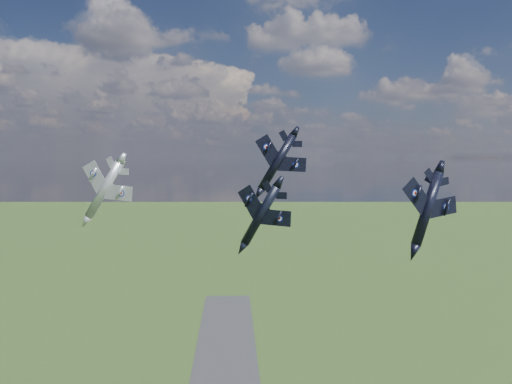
{
  "coord_description": "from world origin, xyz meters",
  "views": [
    {
      "loc": [
        3.17,
        -64.51,
        88.55
      ],
      "look_at": [
        6.83,
        11.84,
        83.28
      ],
      "focal_mm": 35.0,
      "sensor_mm": 36.0,
      "label": 1
    }
  ],
  "objects_px": {
    "jet_right_navy": "(427,209)",
    "jet_high_navy": "(277,162)",
    "jet_left_silver": "(104,190)",
    "jet_lead_navy": "(261,215)"
  },
  "relations": [
    {
      "from": "jet_lead_navy",
      "to": "jet_high_navy",
      "type": "relative_size",
      "value": 0.98
    },
    {
      "from": "jet_right_navy",
      "to": "jet_high_navy",
      "type": "distance_m",
      "value": 33.46
    },
    {
      "from": "jet_lead_navy",
      "to": "jet_left_silver",
      "type": "xyz_separation_m",
      "value": [
        -25.4,
        4.25,
        3.81
      ]
    },
    {
      "from": "jet_lead_navy",
      "to": "jet_left_silver",
      "type": "bearing_deg",
      "value": -165.92
    },
    {
      "from": "jet_left_silver",
      "to": "jet_right_navy",
      "type": "bearing_deg",
      "value": -14.24
    },
    {
      "from": "jet_high_navy",
      "to": "jet_left_silver",
      "type": "distance_m",
      "value": 29.58
    },
    {
      "from": "jet_left_silver",
      "to": "jet_lead_navy",
      "type": "bearing_deg",
      "value": 5.16
    },
    {
      "from": "jet_right_navy",
      "to": "jet_left_silver",
      "type": "relative_size",
      "value": 0.86
    },
    {
      "from": "jet_right_navy",
      "to": "jet_high_navy",
      "type": "height_order",
      "value": "jet_high_navy"
    },
    {
      "from": "jet_right_navy",
      "to": "jet_high_navy",
      "type": "bearing_deg",
      "value": 97.68
    }
  ]
}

